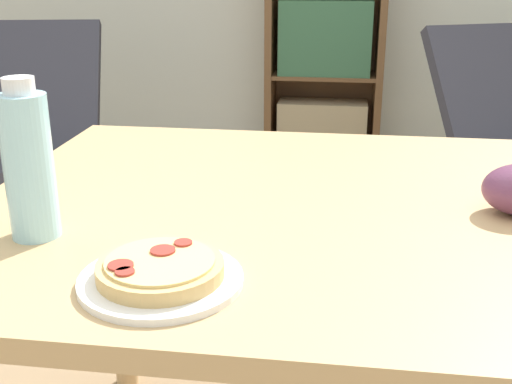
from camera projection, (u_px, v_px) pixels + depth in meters
name	position (u px, v px, depth m)	size (l,w,h in m)	color
dining_table	(279.00, 252.00, 1.15)	(1.05, 0.94, 0.73)	tan
pizza_on_plate	(161.00, 273.00, 0.83)	(0.21, 0.21, 0.04)	white
drink_bottle	(29.00, 164.00, 0.94)	(0.07, 0.07, 0.24)	#A3DBEA
lounge_chair_near	(11.00, 178.00, 2.59)	(0.83, 0.89, 0.88)	black
bookshelf	(326.00, 33.00, 3.31)	(0.60, 0.29, 1.61)	brown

